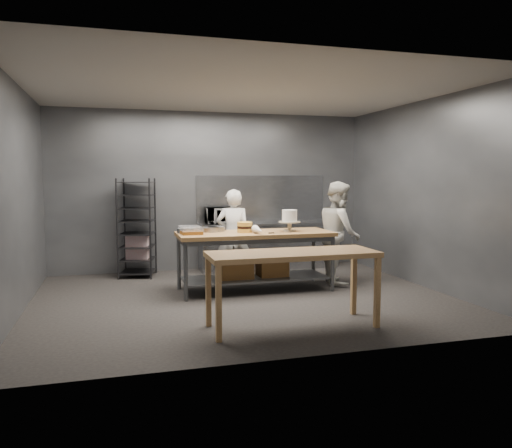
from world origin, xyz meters
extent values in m
plane|color=black|center=(0.00, 0.00, 0.00)|extent=(6.00, 6.00, 0.00)
cube|color=#4C4F54|center=(0.00, 2.50, 1.50)|extent=(6.00, 0.04, 3.00)
cube|color=olive|center=(0.29, 0.44, 0.89)|extent=(2.40, 0.90, 0.06)
cube|color=#47494C|center=(0.29, 0.44, 0.20)|extent=(2.25, 0.75, 0.03)
cylinder|color=#47494C|center=(-0.85, 0.05, 0.43)|extent=(0.06, 0.06, 0.86)
cylinder|color=#47494C|center=(-0.85, 0.83, 0.43)|extent=(0.06, 0.06, 0.86)
cylinder|color=#47494C|center=(1.43, 0.05, 0.43)|extent=(0.06, 0.06, 0.86)
cylinder|color=#47494C|center=(1.43, 0.83, 0.43)|extent=(0.06, 0.06, 0.86)
cube|color=brown|center=(-0.02, 0.45, 0.39)|extent=(0.50, 0.40, 0.35)
cube|color=brown|center=(0.58, 0.47, 0.36)|extent=(0.45, 0.38, 0.30)
cube|color=brown|center=(0.19, -1.52, 0.87)|extent=(2.00, 0.70, 0.06)
cube|color=brown|center=(-0.76, -1.82, 0.42)|extent=(0.06, 0.06, 0.84)
cube|color=brown|center=(-0.76, -1.22, 0.42)|extent=(0.06, 0.06, 0.84)
cube|color=brown|center=(1.14, -1.82, 0.42)|extent=(0.06, 0.06, 0.84)
cube|color=brown|center=(1.14, -1.22, 0.42)|extent=(0.06, 0.06, 0.84)
cube|color=slate|center=(1.00, 2.18, 0.88)|extent=(2.60, 0.60, 0.04)
cube|color=slate|center=(1.00, 2.18, 0.43)|extent=(2.56, 0.56, 0.86)
cube|color=slate|center=(1.00, 2.48, 1.35)|extent=(2.60, 0.02, 0.90)
cube|color=black|center=(-1.43, 2.10, 0.88)|extent=(0.73, 0.77, 1.75)
cube|color=silver|center=(-1.43, 2.10, 0.54)|extent=(0.42, 0.32, 0.45)
imported|color=white|center=(0.12, 1.21, 0.78)|extent=(0.65, 0.51, 1.57)
imported|color=silver|center=(1.79, 0.59, 0.85)|extent=(0.82, 0.96, 1.70)
imported|color=black|center=(0.11, 2.18, 1.05)|extent=(0.54, 0.37, 0.30)
cylinder|color=#B9AE94|center=(0.84, 0.39, 0.93)|extent=(0.20, 0.20, 0.02)
cylinder|color=#B9AE94|center=(0.84, 0.39, 1.00)|extent=(0.06, 0.06, 0.12)
cylinder|color=#B9AE94|center=(0.84, 0.39, 1.07)|extent=(0.34, 0.34, 0.02)
cylinder|color=white|center=(0.84, 0.39, 1.17)|extent=(0.24, 0.24, 0.18)
cylinder|color=gold|center=(0.12, 0.44, 0.95)|extent=(0.23, 0.23, 0.06)
cylinder|color=black|center=(0.12, 0.44, 1.00)|extent=(0.23, 0.23, 0.04)
cylinder|color=gold|center=(0.12, 0.44, 1.05)|extent=(0.23, 0.23, 0.06)
cylinder|color=gray|center=(-0.37, 0.65, 0.96)|extent=(0.26, 0.26, 0.07)
cylinder|color=gray|center=(-0.28, 0.70, 0.96)|extent=(0.28, 0.28, 0.07)
cylinder|color=gray|center=(-0.75, 0.62, 0.96)|extent=(0.30, 0.30, 0.07)
cone|color=white|center=(0.26, 0.16, 0.98)|extent=(0.12, 0.38, 0.12)
cube|color=slate|center=(0.65, 0.18, 0.92)|extent=(0.28, 0.02, 0.00)
cube|color=black|center=(0.47, 0.18, 0.93)|extent=(0.09, 0.02, 0.02)
cube|color=brown|center=(-0.70, 0.37, 0.95)|extent=(0.30, 0.20, 0.05)
cube|color=silver|center=(-0.70, 0.37, 1.00)|extent=(0.31, 0.21, 0.06)
cube|color=brown|center=(-0.71, 0.61, 0.95)|extent=(0.30, 0.20, 0.05)
cube|color=silver|center=(-0.71, 0.61, 1.00)|extent=(0.31, 0.21, 0.06)
camera|label=1|loc=(-1.80, -6.96, 1.77)|focal=35.00mm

